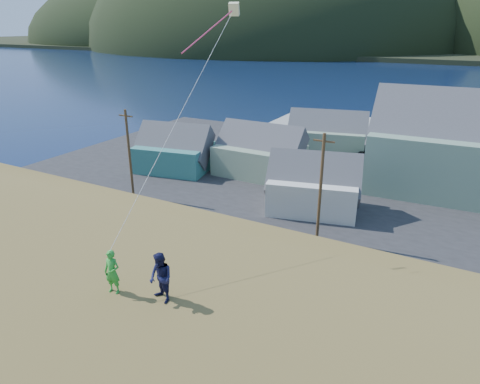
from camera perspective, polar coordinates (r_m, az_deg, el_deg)
name	(u,v)px	position (r m, az deg, el deg)	size (l,w,h in m)	color
ground	(302,247)	(33.44, 8.24, -7.21)	(900.00, 900.00, 0.00)	#0A1638
grass_strip	(292,258)	(31.78, 6.95, -8.69)	(110.00, 8.00, 0.10)	#4C3D19
waterfront_lot	(358,179)	(48.46, 15.40, 1.62)	(72.00, 36.00, 0.12)	#28282B
wharf	(356,128)	(71.23, 15.27, 8.28)	(26.00, 14.00, 0.90)	gray
far_shore	(469,45)	(358.18, 28.23, 16.84)	(900.00, 320.00, 2.00)	black
shed_teal	(174,150)	(49.63, -8.80, 5.57)	(9.33, 7.29, 6.64)	#327671
shed_palegreen_near	(260,152)	(47.53, 2.65, 5.29)	(9.75, 6.25, 7.01)	gray
shed_white	(314,185)	(38.81, 9.78, 0.97)	(9.25, 7.21, 6.55)	silver
shed_palegreen_far	(327,133)	(57.27, 11.56, 7.66)	(11.05, 7.75, 6.76)	slate
utility_poles	(299,183)	(33.18, 7.88, 1.19)	(31.44, 0.24, 9.33)	#47331E
parked_cars	(292,154)	(53.51, 6.95, 5.03)	(25.60, 11.27, 1.57)	#B8B8B8
kite_flyer_green	(112,272)	(15.64, -16.67, -10.18)	(0.59, 0.39, 1.62)	green
kite_flyer_navy	(161,278)	(14.77, -10.51, -11.20)	(0.87, 0.68, 1.80)	#17183F
kite_rig	(228,16)	(20.58, -1.58, 22.40)	(0.91, 4.86, 12.01)	#F1F3B9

